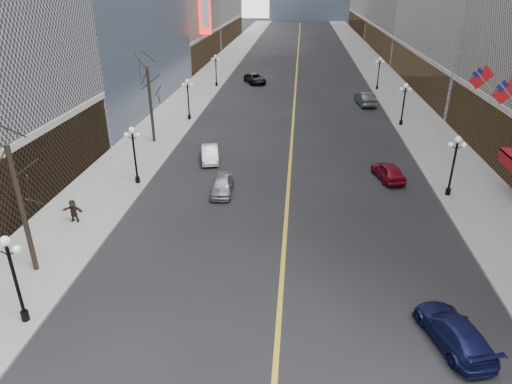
% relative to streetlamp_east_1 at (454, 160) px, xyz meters
% --- Properties ---
extents(sidewalk_east, '(6.00, 230.00, 0.15)m').
position_rel_streetlamp_east_1_xyz_m(sidewalk_east, '(2.20, 40.00, -2.83)').
color(sidewalk_east, gray).
rests_on(sidewalk_east, ground).
extents(sidewalk_west, '(6.00, 230.00, 0.15)m').
position_rel_streetlamp_east_1_xyz_m(sidewalk_west, '(-25.80, 40.00, -2.83)').
color(sidewalk_west, gray).
rests_on(sidewalk_west, ground).
extents(lane_line, '(0.25, 200.00, 0.02)m').
position_rel_streetlamp_east_1_xyz_m(lane_line, '(-11.80, 50.00, -2.89)').
color(lane_line, gold).
rests_on(lane_line, ground).
extents(streetlamp_east_1, '(1.26, 0.44, 4.52)m').
position_rel_streetlamp_east_1_xyz_m(streetlamp_east_1, '(0.00, 0.00, 0.00)').
color(streetlamp_east_1, black).
rests_on(streetlamp_east_1, sidewalk_east).
extents(streetlamp_east_2, '(1.26, 0.44, 4.52)m').
position_rel_streetlamp_east_1_xyz_m(streetlamp_east_2, '(0.00, 18.00, 0.00)').
color(streetlamp_east_2, black).
rests_on(streetlamp_east_2, sidewalk_east).
extents(streetlamp_east_3, '(1.26, 0.44, 4.52)m').
position_rel_streetlamp_east_1_xyz_m(streetlamp_east_3, '(0.00, 36.00, 0.00)').
color(streetlamp_east_3, black).
rests_on(streetlamp_east_3, sidewalk_east).
extents(streetlamp_west_0, '(1.26, 0.44, 4.52)m').
position_rel_streetlamp_east_1_xyz_m(streetlamp_west_0, '(-23.60, -16.00, 0.00)').
color(streetlamp_west_0, black).
rests_on(streetlamp_west_0, sidewalk_west).
extents(streetlamp_west_1, '(1.26, 0.44, 4.52)m').
position_rel_streetlamp_east_1_xyz_m(streetlamp_west_1, '(-23.60, 0.00, 0.00)').
color(streetlamp_west_1, black).
rests_on(streetlamp_west_1, sidewalk_west).
extents(streetlamp_west_2, '(1.26, 0.44, 4.52)m').
position_rel_streetlamp_east_1_xyz_m(streetlamp_west_2, '(-23.60, 18.00, 0.00)').
color(streetlamp_west_2, black).
rests_on(streetlamp_west_2, sidewalk_west).
extents(streetlamp_west_3, '(1.26, 0.44, 4.52)m').
position_rel_streetlamp_east_1_xyz_m(streetlamp_west_3, '(-23.60, 36.00, 0.00)').
color(streetlamp_west_3, black).
rests_on(streetlamp_west_3, sidewalk_west).
extents(flag_4, '(2.87, 0.12, 2.87)m').
position_rel_streetlamp_east_1_xyz_m(flag_4, '(3.51, 2.00, 4.39)').
color(flag_4, '#B2B2B7').
rests_on(flag_4, ground).
extents(flag_5, '(2.87, 0.12, 2.87)m').
position_rel_streetlamp_east_1_xyz_m(flag_5, '(3.51, 7.00, 4.39)').
color(flag_5, '#B2B2B7').
rests_on(flag_5, ground).
extents(tree_west_near, '(3.60, 3.60, 7.92)m').
position_rel_streetlamp_east_1_xyz_m(tree_west_near, '(-25.30, -12.00, 3.34)').
color(tree_west_near, '#2D231C').
rests_on(tree_west_near, sidewalk_west).
extents(tree_west_far, '(3.60, 3.60, 7.92)m').
position_rel_streetlamp_east_1_xyz_m(tree_west_far, '(-25.30, 10.00, 3.34)').
color(tree_west_far, '#2D231C').
rests_on(tree_west_far, sidewalk_west).
extents(car_nb_near, '(1.80, 3.98, 1.32)m').
position_rel_streetlamp_east_1_xyz_m(car_nb_near, '(-16.74, -0.98, -2.24)').
color(car_nb_near, '#9B9CA2').
rests_on(car_nb_near, ground).
extents(car_nb_mid, '(2.21, 4.23, 1.33)m').
position_rel_streetlamp_east_1_xyz_m(car_nb_mid, '(-18.90, 5.58, -2.24)').
color(car_nb_mid, silver).
rests_on(car_nb_mid, ground).
extents(car_nb_far, '(4.22, 5.63, 1.42)m').
position_rel_streetlamp_east_1_xyz_m(car_nb_far, '(-18.10, 39.10, -2.19)').
color(car_nb_far, black).
rests_on(car_nb_far, ground).
extents(car_sb_near, '(3.04, 4.89, 1.32)m').
position_rel_streetlamp_east_1_xyz_m(car_sb_near, '(-4.11, -15.52, -2.24)').
color(car_sb_near, '#111643').
rests_on(car_sb_near, ground).
extents(car_sb_mid, '(2.51, 4.32, 1.38)m').
position_rel_streetlamp_east_1_xyz_m(car_sb_mid, '(-3.91, 2.87, -2.21)').
color(car_sb_mid, maroon).
rests_on(car_sb_mid, ground).
extents(car_sb_far, '(2.41, 5.26, 1.67)m').
position_rel_streetlamp_east_1_xyz_m(car_sb_far, '(-2.80, 27.08, -2.07)').
color(car_sb_far, '#43484A').
rests_on(car_sb_far, ground).
extents(ped_west_far, '(1.48, 0.52, 1.57)m').
position_rel_streetlamp_east_1_xyz_m(ped_west_far, '(-25.64, -6.56, -1.97)').
color(ped_west_far, '#2D1F19').
rests_on(ped_west_far, sidewalk_west).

